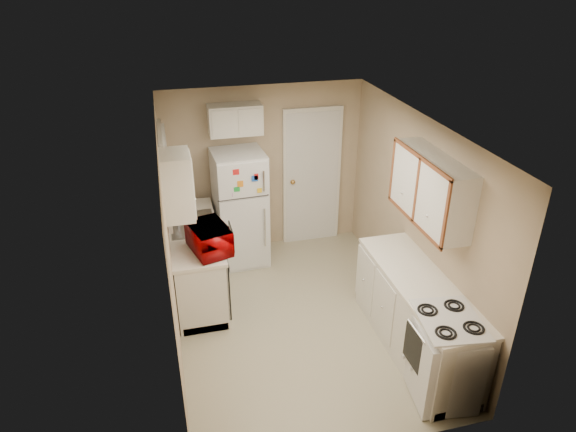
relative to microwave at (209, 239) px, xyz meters
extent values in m
plane|color=beige|center=(0.96, -0.35, -1.05)|extent=(3.80, 3.80, 0.00)
plane|color=white|center=(0.96, -0.35, 1.35)|extent=(3.80, 3.80, 0.00)
plane|color=tan|center=(-0.44, -0.35, 0.15)|extent=(3.80, 3.80, 0.00)
plane|color=tan|center=(2.36, -0.35, 0.15)|extent=(3.80, 3.80, 0.00)
plane|color=tan|center=(0.96, 1.55, 0.15)|extent=(2.80, 2.80, 0.00)
plane|color=tan|center=(0.96, -2.25, 0.15)|extent=(2.80, 2.80, 0.00)
cube|color=silver|center=(-0.14, 0.55, -0.60)|extent=(0.60, 1.80, 0.90)
cube|color=black|center=(0.15, -0.05, -0.56)|extent=(0.03, 0.58, 0.72)
cube|color=gray|center=(-0.14, 0.70, -0.19)|extent=(0.54, 0.74, 0.16)
imported|color=#970002|center=(0.00, 0.00, 0.00)|extent=(0.63, 0.46, 0.38)
imported|color=silver|center=(-0.12, 0.95, -0.05)|extent=(0.09, 0.09, 0.18)
cube|color=silver|center=(-0.40, 0.70, 0.55)|extent=(0.10, 0.98, 1.08)
cube|color=silver|center=(-0.29, -0.13, 0.75)|extent=(0.30, 0.45, 0.70)
cube|color=silver|center=(0.53, 1.17, -0.24)|extent=(0.71, 0.69, 1.63)
cube|color=silver|center=(0.56, 1.40, 0.95)|extent=(0.70, 0.30, 0.40)
cube|color=silver|center=(1.66, 1.51, -0.03)|extent=(0.86, 0.06, 2.08)
cube|color=silver|center=(2.06, -1.15, -0.60)|extent=(0.60, 2.00, 0.90)
cube|color=silver|center=(2.01, -1.80, -0.63)|extent=(0.65, 0.76, 0.84)
cube|color=silver|center=(2.21, -0.85, 0.75)|extent=(0.30, 1.20, 0.70)
camera|label=1|loc=(-0.36, -5.11, 2.88)|focal=32.00mm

